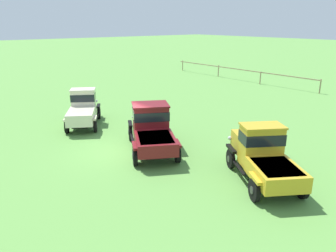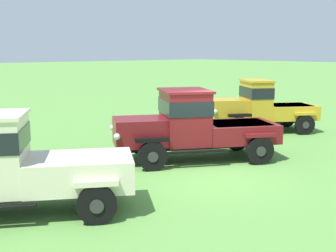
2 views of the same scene
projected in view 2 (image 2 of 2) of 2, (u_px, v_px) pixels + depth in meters
name	position (u px, v px, depth m)	size (l,w,h in m)	color
ground_plane	(210.00, 174.00, 12.49)	(240.00, 240.00, 0.00)	#5B9342
vintage_truck_foreground_near	(20.00, 166.00, 9.21)	(4.81, 3.73, 2.29)	black
vintage_truck_second_in_line	(192.00, 125.00, 13.86)	(5.59, 4.17, 2.36)	black
vintage_truck_midrow_center	(260.00, 107.00, 18.74)	(4.93, 3.93, 2.34)	black
oil_drum_beside_row	(249.00, 109.00, 23.26)	(0.63, 0.63, 0.82)	gold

